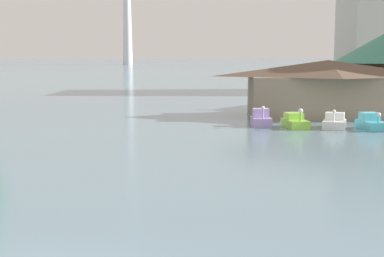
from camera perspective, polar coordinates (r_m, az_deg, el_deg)
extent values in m
cube|color=#B299D8|center=(44.75, 7.22, 0.69)|extent=(1.59, 2.28, 0.73)
cube|color=#C8ADF0|center=(44.94, 7.18, 1.64)|extent=(1.31, 1.05, 0.71)
cylinder|color=#B299D8|center=(43.80, 7.41, 1.49)|extent=(0.14, 0.14, 0.72)
sphere|color=white|center=(43.74, 7.42, 2.15)|extent=(0.29, 0.29, 0.29)
cube|color=#8CCC3F|center=(44.23, 10.70, 0.49)|extent=(1.98, 3.13, 0.66)
cube|color=#A0E24F|center=(44.50, 10.57, 1.30)|extent=(1.48, 1.51, 0.52)
cylinder|color=#8CCC3F|center=(43.06, 11.23, 1.15)|extent=(0.14, 0.14, 0.64)
sphere|color=white|center=(43.01, 11.25, 1.82)|extent=(0.37, 0.37, 0.37)
cube|color=white|center=(44.66, 14.62, 0.43)|extent=(2.38, 2.99, 0.64)
cube|color=white|center=(44.91, 14.67, 1.26)|extent=(1.72, 1.54, 0.58)
cylinder|color=white|center=(43.55, 14.56, 1.12)|extent=(0.14, 0.14, 0.66)
sphere|color=white|center=(43.50, 14.59, 1.74)|extent=(0.28, 0.28, 0.28)
cube|color=#4CB7CC|center=(44.66, 18.19, 0.33)|extent=(1.84, 3.13, 0.69)
cube|color=#5DCDE2|center=(44.92, 18.03, 1.21)|extent=(1.42, 1.48, 0.61)
cylinder|color=#4CB7CC|center=(43.52, 18.85, 0.87)|extent=(0.14, 0.14, 0.46)
sphere|color=white|center=(43.47, 18.87, 1.39)|extent=(0.33, 0.33, 0.33)
cube|color=gray|center=(52.88, 13.90, 3.25)|extent=(14.31, 7.17, 3.78)
pyramid|color=brown|center=(52.76, 13.99, 6.12)|extent=(15.46, 8.25, 1.52)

